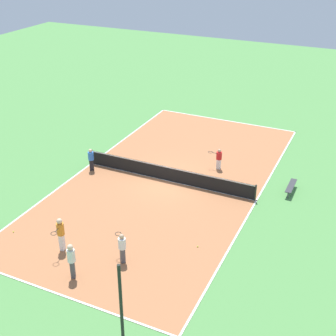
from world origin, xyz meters
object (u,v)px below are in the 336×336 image
object	(u,v)px
bench	(291,186)
fence_post_back_left	(121,311)
player_far_white	(71,259)
tennis_ball_near_net	(13,232)
player_center_orange	(61,232)
tennis_ball_midcourt	(198,246)
tennis_net	(168,173)
player_coach_red	(219,158)
player_near_blue	(91,158)
player_near_white	(122,246)

from	to	relation	value
bench	fence_post_back_left	xyz separation A→B (m)	(3.13, 14.31, 1.65)
player_far_white	tennis_ball_near_net	distance (m)	5.15
player_center_orange	tennis_ball_midcourt	distance (m)	6.65
tennis_net	tennis_ball_midcourt	size ratio (longest dim) A/B	162.74
bench	fence_post_back_left	world-z (taller)	fence_post_back_left
player_center_orange	player_coach_red	bearing A→B (deg)	151.34
player_near_blue	fence_post_back_left	world-z (taller)	fence_post_back_left
player_coach_red	tennis_ball_near_net	size ratio (longest dim) A/B	20.49
player_center_orange	player_near_white	distance (m)	3.14
tennis_ball_near_net	fence_post_back_left	xyz separation A→B (m)	(-8.90, 4.18, 1.98)
player_near_blue	tennis_ball_midcourt	world-z (taller)	player_near_blue
bench	player_coach_red	world-z (taller)	player_coach_red
bench	player_near_white	bearing A→B (deg)	-30.45
tennis_net	player_center_orange	xyz separation A→B (m)	(1.73, 8.42, 0.53)
player_near_blue	fence_post_back_left	size ratio (longest dim) A/B	0.37
bench	player_center_orange	xyz separation A→B (m)	(8.86, 10.25, 0.67)
player_near_blue	player_near_white	size ratio (longest dim) A/B	0.96
player_near_white	tennis_ball_near_net	xyz separation A→B (m)	(6.27, 0.33, -0.85)
player_coach_red	tennis_ball_midcourt	world-z (taller)	player_coach_red
fence_post_back_left	tennis_ball_near_net	bearing A→B (deg)	-25.17
tennis_ball_midcourt	fence_post_back_left	bearing A→B (deg)	88.87
player_coach_red	fence_post_back_left	world-z (taller)	fence_post_back_left
player_near_blue	tennis_ball_near_net	distance (m)	7.54
player_coach_red	player_near_white	world-z (taller)	player_near_white
tennis_ball_midcourt	tennis_ball_near_net	world-z (taller)	same
tennis_net	player_coach_red	size ratio (longest dim) A/B	7.94
player_center_orange	fence_post_back_left	xyz separation A→B (m)	(-5.73, 4.07, 0.98)
player_center_orange	player_coach_red	world-z (taller)	player_center_orange
tennis_ball_midcourt	tennis_ball_near_net	distance (m)	9.48
player_center_orange	tennis_ball_near_net	distance (m)	3.33
tennis_ball_midcourt	player_coach_red	bearing A→B (deg)	-77.30
player_near_blue	tennis_ball_near_net	size ratio (longest dim) A/B	22.03
tennis_net	bench	world-z (taller)	tennis_net
player_center_orange	tennis_net	bearing A→B (deg)	159.37
player_center_orange	player_far_white	xyz separation A→B (m)	(-1.63, 1.43, -0.01)
player_near_blue	bench	bearing A→B (deg)	-30.98
player_center_orange	fence_post_back_left	distance (m)	7.09
tennis_net	player_near_white	xyz separation A→B (m)	(-1.37, 7.97, 0.38)
player_far_white	tennis_net	bearing A→B (deg)	-32.58
tennis_ball_midcourt	player_far_white	bearing A→B (deg)	46.02
player_far_white	tennis_ball_midcourt	xyz separation A→B (m)	(-4.24, -4.39, -0.99)
bench	player_far_white	xyz separation A→B (m)	(7.23, 11.68, 0.66)
tennis_ball_near_net	player_far_white	bearing A→B (deg)	162.15
bench	player_near_white	xyz separation A→B (m)	(5.76, 9.80, 0.52)
player_near_white	fence_post_back_left	bearing A→B (deg)	163.79
player_coach_red	tennis_ball_midcourt	size ratio (longest dim) A/B	20.49
player_far_white	player_near_blue	world-z (taller)	player_far_white
player_center_orange	player_near_white	xyz separation A→B (m)	(-3.10, -0.45, -0.15)
fence_post_back_left	tennis_net	bearing A→B (deg)	-72.22
tennis_ball_midcourt	tennis_ball_near_net	bearing A→B (deg)	17.44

